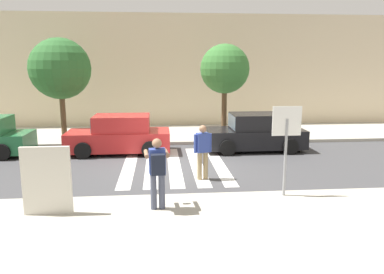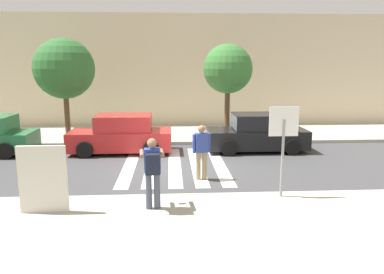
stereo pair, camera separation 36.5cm
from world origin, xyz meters
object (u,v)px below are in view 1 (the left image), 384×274
at_px(stop_sign, 286,131).
at_px(pedestrian_crossing, 203,149).
at_px(photographer_with_backpack, 157,168).
at_px(parked_car_black, 255,133).
at_px(parked_car_red, 120,135).
at_px(street_tree_center, 225,69).
at_px(advertising_board, 47,181).
at_px(street_tree_west, 60,69).

bearing_deg(stop_sign, pedestrian_crossing, 133.90).
relative_size(stop_sign, photographer_with_backpack, 1.37).
height_order(pedestrian_crossing, parked_car_black, pedestrian_crossing).
bearing_deg(parked_car_black, parked_car_red, 180.00).
bearing_deg(photographer_with_backpack, parked_car_red, 103.36).
relative_size(street_tree_center, advertising_board, 2.71).
distance_m(pedestrian_crossing, street_tree_west, 8.60).
bearing_deg(parked_car_red, advertising_board, -98.46).
bearing_deg(pedestrian_crossing, parked_car_red, 127.54).
bearing_deg(parked_car_black, street_tree_center, 116.01).
xyz_separation_m(parked_car_black, street_tree_west, (-8.31, 2.19, 2.62)).
distance_m(parked_car_black, street_tree_center, 3.42).
xyz_separation_m(pedestrian_crossing, parked_car_black, (2.65, 3.83, -0.25)).
height_order(street_tree_west, advertising_board, street_tree_west).
bearing_deg(street_tree_west, photographer_with_backpack, -63.86).
bearing_deg(advertising_board, parked_car_red, 81.54).
bearing_deg(stop_sign, street_tree_west, 133.45).
height_order(photographer_with_backpack, parked_car_red, photographer_with_backpack).
xyz_separation_m(pedestrian_crossing, street_tree_west, (-5.67, 6.01, 2.38)).
xyz_separation_m(stop_sign, advertising_board, (-5.85, -0.75, -0.92)).
relative_size(parked_car_red, parked_car_black, 1.00).
bearing_deg(parked_car_black, street_tree_west, 165.25).
bearing_deg(pedestrian_crossing, stop_sign, -46.10).
bearing_deg(parked_car_black, advertising_board, -134.93).
distance_m(street_tree_center, advertising_board, 10.52).
bearing_deg(photographer_with_backpack, street_tree_center, 70.26).
bearing_deg(advertising_board, photographer_with_backpack, 1.20).
height_order(pedestrian_crossing, street_tree_west, street_tree_west).
distance_m(parked_car_black, advertising_board, 9.30).
relative_size(pedestrian_crossing, advertising_board, 1.08).
height_order(stop_sign, street_tree_center, street_tree_center).
xyz_separation_m(parked_car_red, street_tree_center, (4.61, 2.00, 2.60)).
bearing_deg(street_tree_center, parked_car_red, -156.56).
distance_m(photographer_with_backpack, parked_car_black, 7.69).
bearing_deg(street_tree_west, advertising_board, -78.73).
relative_size(photographer_with_backpack, street_tree_center, 0.40).
bearing_deg(pedestrian_crossing, advertising_board, -144.88).
relative_size(stop_sign, advertising_board, 1.48).
bearing_deg(pedestrian_crossing, street_tree_center, 73.99).
bearing_deg(street_tree_west, parked_car_red, -38.75).
distance_m(street_tree_west, advertising_board, 9.26).
distance_m(pedestrian_crossing, advertising_board, 4.79).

